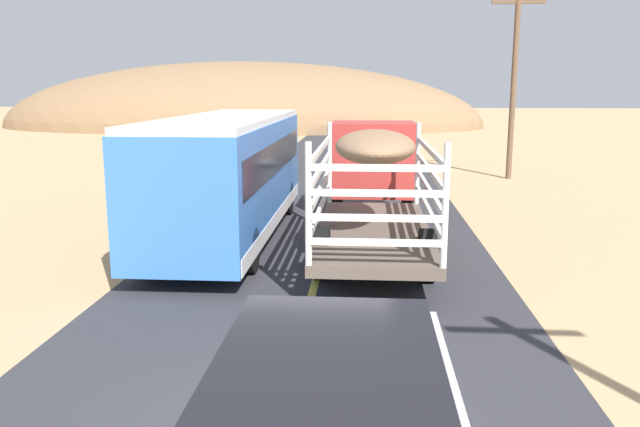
% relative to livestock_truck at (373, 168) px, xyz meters
% --- Properties ---
extents(livestock_truck, '(2.53, 9.70, 3.02)m').
position_rel_livestock_truck_xyz_m(livestock_truck, '(0.00, 0.00, 0.00)').
color(livestock_truck, '#B2332D').
rests_on(livestock_truck, road_surface).
extents(bus, '(2.54, 10.00, 3.21)m').
position_rel_livestock_truck_xyz_m(bus, '(-3.77, -0.96, -0.04)').
color(bus, '#3872C6').
rests_on(bus, road_surface).
extents(car_far, '(1.90, 4.62, 1.93)m').
position_rel_livestock_truck_xyz_m(car_far, '(0.83, 15.75, -0.70)').
color(car_far, '#8C7259').
rests_on(car_far, road_surface).
extents(power_pole_mid, '(2.20, 0.24, 8.06)m').
position_rel_livestock_truck_xyz_m(power_pole_mid, '(6.06, 11.04, 2.53)').
color(power_pole_mid, brown).
rests_on(power_pole_mid, ground).
extents(distant_hill, '(48.73, 25.04, 12.98)m').
position_rel_livestock_truck_xyz_m(distant_hill, '(-13.04, 47.20, -1.79)').
color(distant_hill, olive).
rests_on(distant_hill, ground).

